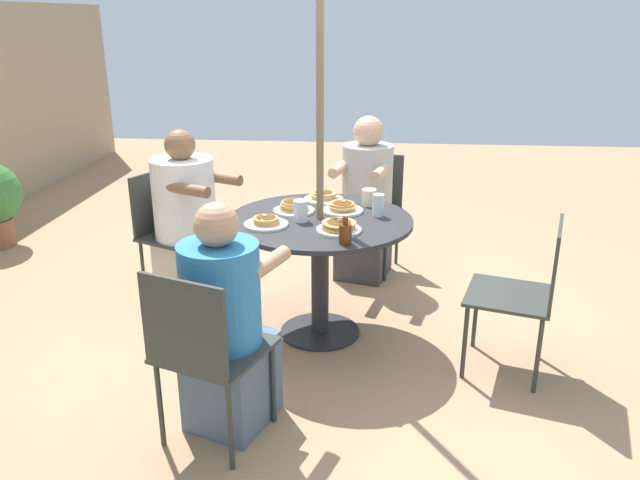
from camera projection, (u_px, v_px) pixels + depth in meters
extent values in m
plane|color=tan|center=(320.00, 332.00, 3.76)|extent=(12.00, 12.00, 0.00)
cylinder|color=#28282B|center=(320.00, 331.00, 3.76)|extent=(0.48, 0.48, 0.01)
cylinder|color=#28282B|center=(320.00, 279.00, 3.65)|extent=(0.10, 0.10, 0.70)
cylinder|color=#28282B|center=(320.00, 220.00, 3.52)|extent=(1.05, 1.05, 0.03)
cylinder|color=#846B4C|center=(320.00, 146.00, 3.38)|extent=(0.04, 0.04, 2.27)
cylinder|color=#333833|center=(208.00, 365.00, 3.02)|extent=(0.02, 0.02, 0.42)
cylinder|color=#333833|center=(273.00, 382.00, 2.87)|extent=(0.02, 0.02, 0.42)
cylinder|color=#333833|center=(160.00, 404.00, 2.71)|extent=(0.02, 0.02, 0.42)
cylinder|color=#333833|center=(230.00, 426.00, 2.56)|extent=(0.02, 0.02, 0.42)
cube|color=#333833|center=(216.00, 350.00, 2.71)|extent=(0.55, 0.55, 0.02)
cube|color=#333833|center=(183.00, 327.00, 2.47)|extent=(0.16, 0.39, 0.40)
cube|color=slate|center=(232.00, 380.00, 2.89)|extent=(0.46, 0.44, 0.42)
cylinder|color=teal|center=(220.00, 296.00, 2.69)|extent=(0.35, 0.35, 0.48)
sphere|color=tan|center=(216.00, 225.00, 2.58)|extent=(0.19, 0.19, 0.19)
cylinder|color=tan|center=(215.00, 253.00, 2.86)|extent=(0.29, 0.17, 0.07)
cylinder|color=tan|center=(269.00, 263.00, 2.74)|extent=(0.29, 0.17, 0.07)
cylinder|color=#333833|center=(465.00, 342.00, 3.22)|extent=(0.02, 0.02, 0.42)
cylinder|color=#333833|center=(476.00, 313.00, 3.54)|extent=(0.02, 0.02, 0.42)
cylinder|color=#333833|center=(538.00, 356.00, 3.10)|extent=(0.02, 0.02, 0.42)
cylinder|color=#333833|center=(543.00, 324.00, 3.41)|extent=(0.02, 0.02, 0.42)
cube|color=#333833|center=(509.00, 295.00, 3.24)|extent=(0.53, 0.53, 0.02)
cube|color=#333833|center=(556.00, 263.00, 3.10)|extent=(0.39, 0.13, 0.40)
cylinder|color=#333833|center=(385.00, 254.00, 4.42)|extent=(0.02, 0.02, 0.42)
cylinder|color=#333833|center=(337.00, 248.00, 4.53)|extent=(0.02, 0.02, 0.42)
cylinder|color=#333833|center=(397.00, 238.00, 4.74)|extent=(0.02, 0.02, 0.42)
cylinder|color=#333833|center=(351.00, 232.00, 4.85)|extent=(0.02, 0.02, 0.42)
cube|color=#333833|center=(368.00, 214.00, 4.56)|extent=(0.52, 0.52, 0.02)
cube|color=#333833|center=(376.00, 180.00, 4.67)|extent=(0.12, 0.40, 0.40)
cube|color=#3D3D42|center=(363.00, 248.00, 4.53)|extent=(0.45, 0.42, 0.42)
cylinder|color=#B2B2B2|center=(367.00, 182.00, 4.42)|extent=(0.36, 0.36, 0.53)
sphere|color=#DBA884|center=(368.00, 131.00, 4.30)|extent=(0.21, 0.21, 0.21)
cylinder|color=#DBA884|center=(381.00, 172.00, 4.16)|extent=(0.32, 0.14, 0.07)
cylinder|color=#DBA884|center=(340.00, 168.00, 4.25)|extent=(0.32, 0.14, 0.07)
cylinder|color=#333833|center=(221.00, 263.00, 4.25)|extent=(0.02, 0.02, 0.42)
cylinder|color=#333833|center=(185.00, 282.00, 3.95)|extent=(0.02, 0.02, 0.42)
cylinder|color=#333833|center=(180.00, 254.00, 4.42)|extent=(0.02, 0.02, 0.42)
cylinder|color=#333833|center=(143.00, 271.00, 4.12)|extent=(0.02, 0.02, 0.42)
cube|color=#333833|center=(180.00, 236.00, 4.11)|extent=(0.56, 0.56, 0.02)
cube|color=#333833|center=(154.00, 201.00, 4.13)|extent=(0.38, 0.18, 0.40)
cube|color=beige|center=(196.00, 270.00, 4.13)|extent=(0.52, 0.54, 0.42)
cylinder|color=white|center=(184.00, 200.00, 3.99)|extent=(0.40, 0.40, 0.54)
sphere|color=brown|center=(180.00, 145.00, 3.87)|extent=(0.19, 0.19, 0.19)
cylinder|color=brown|center=(222.00, 178.00, 4.00)|extent=(0.18, 0.30, 0.07)
cylinder|color=brown|center=(188.00, 190.00, 3.73)|extent=(0.18, 0.30, 0.07)
cylinder|color=white|center=(339.00, 230.00, 3.30)|extent=(0.24, 0.24, 0.02)
cylinder|color=tan|center=(338.00, 228.00, 3.30)|extent=(0.18, 0.18, 0.01)
cylinder|color=tan|center=(338.00, 226.00, 3.30)|extent=(0.18, 0.18, 0.01)
cylinder|color=tan|center=(338.00, 224.00, 3.30)|extent=(0.17, 0.17, 0.01)
cylinder|color=tan|center=(339.00, 223.00, 3.29)|extent=(0.18, 0.18, 0.01)
ellipsoid|color=brown|center=(339.00, 222.00, 3.29)|extent=(0.14, 0.13, 0.00)
cube|color=#F4E084|center=(339.00, 220.00, 3.29)|extent=(0.02, 0.02, 0.01)
cylinder|color=white|center=(324.00, 199.00, 3.85)|extent=(0.24, 0.24, 0.02)
cylinder|color=tan|center=(323.00, 197.00, 3.84)|extent=(0.14, 0.14, 0.01)
cylinder|color=tan|center=(323.00, 195.00, 3.84)|extent=(0.15, 0.15, 0.01)
cylinder|color=tan|center=(325.00, 193.00, 3.84)|extent=(0.15, 0.15, 0.01)
ellipsoid|color=brown|center=(324.00, 192.00, 3.84)|extent=(0.12, 0.11, 0.00)
cube|color=#F4E084|center=(323.00, 191.00, 3.83)|extent=(0.03, 0.03, 0.01)
cylinder|color=white|center=(342.00, 211.00, 3.63)|extent=(0.24, 0.24, 0.02)
cylinder|color=tan|center=(342.00, 208.00, 3.63)|extent=(0.15, 0.15, 0.01)
cylinder|color=tan|center=(342.00, 207.00, 3.62)|extent=(0.16, 0.16, 0.01)
cylinder|color=tan|center=(342.00, 204.00, 3.62)|extent=(0.15, 0.15, 0.01)
ellipsoid|color=brown|center=(342.00, 203.00, 3.61)|extent=(0.12, 0.11, 0.00)
cube|color=#F4E084|center=(343.00, 201.00, 3.62)|extent=(0.02, 0.02, 0.01)
cylinder|color=white|center=(294.00, 211.00, 3.63)|extent=(0.24, 0.24, 0.02)
cylinder|color=tan|center=(294.00, 209.00, 3.62)|extent=(0.17, 0.17, 0.01)
cylinder|color=tan|center=(294.00, 206.00, 3.62)|extent=(0.17, 0.17, 0.01)
cylinder|color=tan|center=(294.00, 205.00, 3.61)|extent=(0.16, 0.16, 0.01)
cylinder|color=tan|center=(295.00, 202.00, 3.61)|extent=(0.16, 0.16, 0.01)
ellipsoid|color=brown|center=(294.00, 201.00, 3.61)|extent=(0.13, 0.12, 0.00)
cube|color=#F4E084|center=(295.00, 200.00, 3.60)|extent=(0.03, 0.03, 0.01)
cylinder|color=white|center=(266.00, 224.00, 3.39)|extent=(0.24, 0.24, 0.02)
cylinder|color=tan|center=(266.00, 222.00, 3.38)|extent=(0.14, 0.14, 0.01)
cylinder|color=tan|center=(267.00, 220.00, 3.38)|extent=(0.14, 0.14, 0.01)
cylinder|color=tan|center=(266.00, 218.00, 3.37)|extent=(0.14, 0.14, 0.01)
ellipsoid|color=brown|center=(266.00, 217.00, 3.38)|extent=(0.11, 0.10, 0.00)
cube|color=#F4E084|center=(265.00, 216.00, 3.38)|extent=(0.03, 0.03, 0.01)
cylinder|color=#602D0F|center=(345.00, 234.00, 3.11)|extent=(0.07, 0.07, 0.10)
cylinder|color=#602D0F|center=(345.00, 221.00, 3.09)|extent=(0.03, 0.03, 0.04)
torus|color=#602D0F|center=(346.00, 229.00, 3.14)|extent=(0.05, 0.01, 0.05)
cylinder|color=beige|center=(369.00, 198.00, 3.75)|extent=(0.08, 0.08, 0.09)
cylinder|color=white|center=(369.00, 190.00, 3.73)|extent=(0.09, 0.09, 0.01)
cylinder|color=silver|center=(378.00, 205.00, 3.54)|extent=(0.07, 0.07, 0.13)
cylinder|color=silver|center=(301.00, 211.00, 3.45)|extent=(0.08, 0.08, 0.12)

